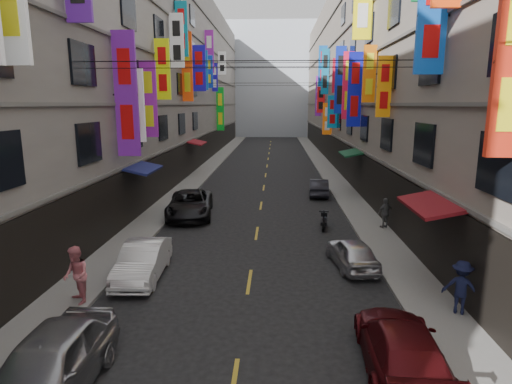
# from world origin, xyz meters

# --- Properties ---
(sidewalk_left) EXTENTS (2.00, 90.00, 0.12)m
(sidewalk_left) POSITION_xyz_m (-6.00, 42.00, 0.06)
(sidewalk_left) COLOR slate
(sidewalk_left) RESTS_ON ground
(sidewalk_right) EXTENTS (2.00, 90.00, 0.12)m
(sidewalk_right) POSITION_xyz_m (6.00, 42.00, 0.06)
(sidewalk_right) COLOR slate
(sidewalk_right) RESTS_ON ground
(building_row_left) EXTENTS (10.14, 90.00, 19.00)m
(building_row_left) POSITION_xyz_m (-11.99, 42.00, 9.49)
(building_row_left) COLOR gray
(building_row_left) RESTS_ON ground
(building_row_right) EXTENTS (10.14, 90.00, 19.00)m
(building_row_right) POSITION_xyz_m (11.99, 42.00, 9.49)
(building_row_right) COLOR gray
(building_row_right) RESTS_ON ground
(haze_block) EXTENTS (18.00, 8.00, 22.00)m
(haze_block) POSITION_xyz_m (0.00, 92.00, 11.00)
(haze_block) COLOR #AEB7C2
(haze_block) RESTS_ON ground
(shop_signage) EXTENTS (14.00, 55.00, 12.62)m
(shop_signage) POSITION_xyz_m (-0.10, 35.04, 9.14)
(shop_signage) COLOR #0F14B3
(shop_signage) RESTS_ON ground
(street_awnings) EXTENTS (13.99, 35.20, 0.41)m
(street_awnings) POSITION_xyz_m (-1.26, 26.00, 3.00)
(street_awnings) COLOR #144C1F
(street_awnings) RESTS_ON ground
(overhead_cables) EXTENTS (14.00, 38.04, 1.24)m
(overhead_cables) POSITION_xyz_m (0.00, 30.00, 8.80)
(overhead_cables) COLOR black
(overhead_cables) RESTS_ON ground
(lane_markings) EXTENTS (0.12, 80.20, 0.01)m
(lane_markings) POSITION_xyz_m (0.00, 39.00, 0.00)
(lane_markings) COLOR gold
(lane_markings) RESTS_ON ground
(scooter_far_right) EXTENTS (0.57, 1.80, 1.14)m
(scooter_far_right) POSITION_xyz_m (3.49, 25.08, 0.44)
(scooter_far_right) COLOR black
(scooter_far_right) RESTS_ON ground
(car_left_near) EXTENTS (1.86, 4.53, 1.54)m
(car_left_near) POSITION_xyz_m (-4.00, 11.42, 0.77)
(car_left_near) COLOR #A1A2A6
(car_left_near) RESTS_ON ground
(car_left_mid) EXTENTS (1.61, 4.13, 1.34)m
(car_left_mid) POSITION_xyz_m (-4.00, 18.16, 0.67)
(car_left_mid) COLOR white
(car_left_mid) RESTS_ON ground
(car_left_far) EXTENTS (3.04, 5.55, 1.47)m
(car_left_far) POSITION_xyz_m (-4.00, 27.11, 0.74)
(car_left_far) COLOR black
(car_left_far) RESTS_ON ground
(car_right_near) EXTENTS (2.10, 4.62, 1.31)m
(car_right_near) POSITION_xyz_m (4.00, 12.74, 0.66)
(car_right_near) COLOR #510D12
(car_right_near) RESTS_ON ground
(car_right_mid) EXTENTS (1.91, 3.67, 1.19)m
(car_right_mid) POSITION_xyz_m (4.00, 19.63, 0.60)
(car_right_mid) COLOR silver
(car_right_mid) RESTS_ON ground
(car_right_far) EXTENTS (1.55, 3.77, 1.21)m
(car_right_far) POSITION_xyz_m (4.00, 33.27, 0.61)
(car_right_far) COLOR #27272F
(car_right_far) RESTS_ON ground
(pedestrian_lfar) EXTENTS (1.06, 1.11, 1.88)m
(pedestrian_lfar) POSITION_xyz_m (-5.40, 15.78, 1.06)
(pedestrian_lfar) COLOR #E37882
(pedestrian_lfar) RESTS_ON sidewalk_left
(pedestrian_rnear) EXTENTS (1.22, 0.98, 1.68)m
(pedestrian_rnear) POSITION_xyz_m (6.60, 15.67, 0.96)
(pedestrian_rnear) COLOR black
(pedestrian_rnear) RESTS_ON sidewalk_right
(pedestrian_rfar) EXTENTS (1.05, 0.86, 1.57)m
(pedestrian_rfar) POSITION_xyz_m (6.60, 24.92, 0.90)
(pedestrian_rfar) COLOR #5C5C5F
(pedestrian_rfar) RESTS_ON sidewalk_right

